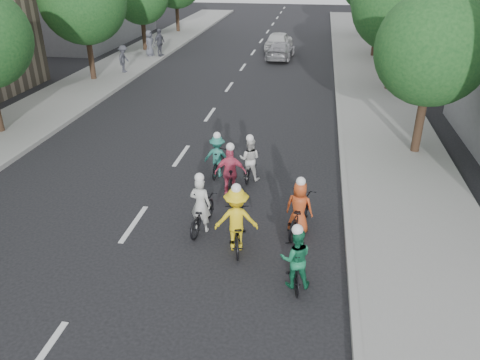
% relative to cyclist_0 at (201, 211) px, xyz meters
% --- Properties ---
extents(ground, '(120.00, 120.00, 0.00)m').
position_rel_cyclist_0_xyz_m(ground, '(-1.99, -0.09, -0.57)').
color(ground, black).
rests_on(ground, ground).
extents(sidewalk_left, '(4.00, 80.00, 0.15)m').
position_rel_cyclist_0_xyz_m(sidewalk_left, '(-9.99, 9.91, -0.49)').
color(sidewalk_left, gray).
rests_on(sidewalk_left, ground).
extents(curb_left, '(0.18, 80.00, 0.18)m').
position_rel_cyclist_0_xyz_m(curb_left, '(-8.04, 9.91, -0.48)').
color(curb_left, '#999993').
rests_on(curb_left, ground).
extents(sidewalk_right, '(4.00, 80.00, 0.15)m').
position_rel_cyclist_0_xyz_m(sidewalk_right, '(6.01, 9.91, -0.49)').
color(sidewalk_right, gray).
rests_on(sidewalk_right, ground).
extents(curb_right, '(0.18, 80.00, 0.18)m').
position_rel_cyclist_0_xyz_m(curb_right, '(4.06, 9.91, -0.48)').
color(curb_right, '#999993').
rests_on(curb_right, ground).
extents(tree_l_3, '(4.80, 4.80, 6.93)m').
position_rel_cyclist_0_xyz_m(tree_l_3, '(-10.19, 14.91, 3.95)').
color(tree_l_3, black).
rests_on(tree_l_3, ground).
extents(tree_r_0, '(4.00, 4.00, 5.97)m').
position_rel_cyclist_0_xyz_m(tree_r_0, '(6.81, 6.51, 3.39)').
color(tree_r_0, black).
rests_on(tree_r_0, ground).
extents(tree_r_1, '(4.80, 4.80, 6.93)m').
position_rel_cyclist_0_xyz_m(tree_r_1, '(6.81, 15.51, 3.95)').
color(tree_r_1, black).
rests_on(tree_r_1, ground).
extents(cyclist_0, '(0.82, 1.82, 1.77)m').
position_rel_cyclist_0_xyz_m(cyclist_0, '(0.00, 0.00, 0.00)').
color(cyclist_0, black).
rests_on(cyclist_0, ground).
extents(cyclist_1, '(0.81, 1.64, 1.65)m').
position_rel_cyclist_0_xyz_m(cyclist_1, '(2.72, -2.00, 0.05)').
color(cyclist_1, black).
rests_on(cyclist_1, ground).
extents(cyclist_2, '(0.75, 1.54, 1.62)m').
position_rel_cyclist_0_xyz_m(cyclist_2, '(0.86, 3.41, 0.00)').
color(cyclist_2, black).
rests_on(cyclist_2, ground).
extents(cyclist_3, '(1.04, 1.71, 1.84)m').
position_rel_cyclist_0_xyz_m(cyclist_3, '(0.46, 2.06, 0.10)').
color(cyclist_3, black).
rests_on(cyclist_3, ground).
extents(cyclist_4, '(1.22, 1.89, 1.89)m').
position_rel_cyclist_0_xyz_m(cyclist_4, '(1.12, -0.73, 0.13)').
color(cyclist_4, black).
rests_on(cyclist_4, ground).
extents(cyclist_5, '(1.06, 2.04, 1.69)m').
position_rel_cyclist_0_xyz_m(cyclist_5, '(2.68, 0.35, 0.03)').
color(cyclist_5, black).
rests_on(cyclist_5, ground).
extents(cyclist_6, '(0.98, 1.54, 1.61)m').
position_rel_cyclist_0_xyz_m(cyclist_6, '(-0.26, 3.47, 0.05)').
color(cyclist_6, black).
rests_on(cyclist_6, ground).
extents(follow_car_lead, '(1.98, 4.25, 1.20)m').
position_rel_cyclist_0_xyz_m(follow_car_lead, '(0.24, 22.93, 0.03)').
color(follow_car_lead, '#A4A3A8').
rests_on(follow_car_lead, ground).
extents(follow_car_trail, '(2.07, 4.38, 1.45)m').
position_rel_cyclist_0_xyz_m(follow_car_trail, '(-0.16, 26.00, 0.15)').
color(follow_car_trail, silver).
rests_on(follow_car_trail, ground).
extents(spectator_0, '(0.67, 1.09, 1.64)m').
position_rel_cyclist_0_xyz_m(spectator_0, '(-8.97, 16.74, 0.40)').
color(spectator_0, '#454751').
rests_on(spectator_0, sidewalk_left).
extents(spectator_1, '(0.78, 1.19, 1.88)m').
position_rel_cyclist_0_xyz_m(spectator_1, '(-8.29, 21.76, 0.52)').
color(spectator_1, '#50515D').
rests_on(spectator_1, sidewalk_left).
extents(spectator_2, '(0.74, 0.97, 1.77)m').
position_rel_cyclist_0_xyz_m(spectator_2, '(-9.05, 21.79, 0.47)').
color(spectator_2, '#545763').
rests_on(spectator_2, sidewalk_left).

